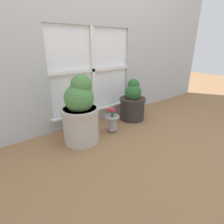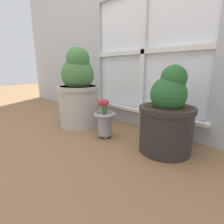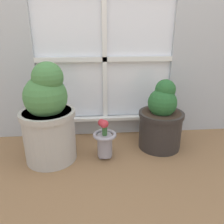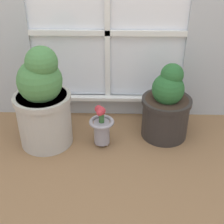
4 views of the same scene
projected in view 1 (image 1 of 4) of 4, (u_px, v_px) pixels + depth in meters
The scene contains 5 objects.
ground_plane at pixel (120, 134), 1.87m from camera, with size 10.00×10.00×0.00m, color olive.
wall_with_window at pixel (90, 5), 1.79m from camera, with size 4.40×0.10×2.50m.
potted_plant_left at pixel (80, 113), 1.64m from camera, with size 0.36×0.36×0.66m.
potted_plant_right at pixel (132, 103), 2.19m from camera, with size 0.32×0.32×0.51m.
flower_vase at pixel (112, 120), 1.89m from camera, with size 0.16×0.16×0.28m.
Camera 1 is at (-1.10, -1.25, 0.90)m, focal length 28.00 mm.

